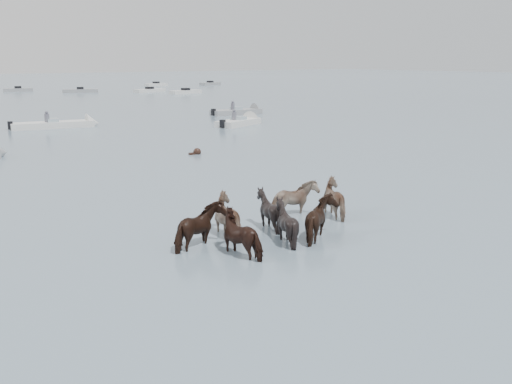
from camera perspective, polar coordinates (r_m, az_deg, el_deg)
ground at (r=16.57m, az=-1.92°, el=-5.13°), size 400.00×400.00×0.00m
pony_herd at (r=17.37m, az=1.98°, el=-2.60°), size 7.23×3.84×1.50m
swimming_pony at (r=32.05m, az=-5.97°, el=3.97°), size 0.72×0.44×0.44m
motorboat_c at (r=46.86m, az=-18.64°, el=6.42°), size 6.74×2.54×1.92m
motorboat_d at (r=46.29m, az=-1.27°, el=7.03°), size 5.05×3.32×1.92m
motorboat_e at (r=55.24m, az=-1.29°, el=8.04°), size 5.60×1.90×1.92m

